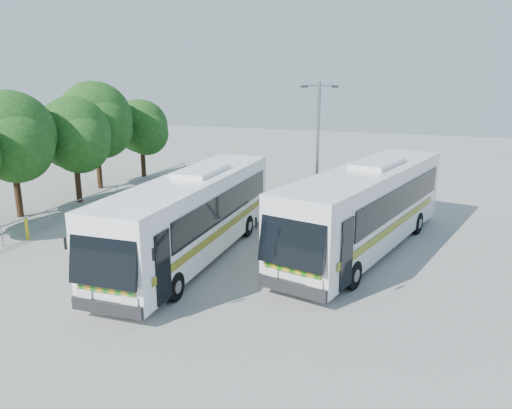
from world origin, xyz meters
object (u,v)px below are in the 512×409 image
at_px(tree_far_b, 12,135).
at_px(tree_far_e, 142,127).
at_px(coach_main, 192,215).
at_px(bollard, 27,229).
at_px(tree_far_c, 75,134).
at_px(tree_far_d, 96,119).
at_px(coach_adjacent, 366,207).
at_px(lamppost, 318,150).

distance_m(tree_far_b, tree_far_e, 12.13).
xyz_separation_m(tree_far_e, coach_main, (11.63, -14.63, -1.93)).
distance_m(tree_far_b, bollard, 6.04).
xyz_separation_m(tree_far_c, tree_far_d, (-1.19, 3.70, 0.56)).
relative_size(tree_far_c, bollard, 6.32).
relative_size(tree_far_d, coach_adjacent, 0.54).
distance_m(tree_far_c, coach_main, 13.05).
distance_m(lamppost, bollard, 14.70).
distance_m(tree_far_e, coach_main, 18.79).
distance_m(tree_far_d, coach_adjacent, 20.44).
bearing_deg(coach_adjacent, bollard, -151.59).
xyz_separation_m(coach_adjacent, bollard, (-15.54, -4.00, -1.53)).
bearing_deg(coach_main, lamppost, 55.33).
distance_m(tree_far_c, tree_far_d, 3.93).
relative_size(tree_far_c, coach_main, 0.50).
xyz_separation_m(tree_far_b, lamppost, (15.99, 3.52, -0.48)).
bearing_deg(bollard, lamppost, 27.24).
xyz_separation_m(coach_main, bollard, (-8.70, -0.47, -1.44)).
relative_size(tree_far_c, tree_far_d, 0.88).
xyz_separation_m(tree_far_d, coach_adjacent, (19.15, -6.61, -2.77)).
height_order(tree_far_c, tree_far_e, tree_far_c).
height_order(tree_far_c, bollard, tree_far_c).
distance_m(coach_main, lamppost, 7.55).
height_order(tree_far_e, coach_adjacent, tree_far_e).
bearing_deg(tree_far_e, bollard, -79.03).
xyz_separation_m(tree_far_b, coach_adjacent, (18.85, 0.99, -2.52)).
height_order(coach_adjacent, bollard, coach_adjacent).
relative_size(tree_far_b, tree_far_d, 0.95).
bearing_deg(tree_far_b, bollard, -42.18).
height_order(tree_far_e, lamppost, lamppost).
height_order(coach_main, lamppost, lamppost).
bearing_deg(tree_far_d, tree_far_c, -72.17).
xyz_separation_m(tree_far_e, coach_adjacent, (18.46, -11.11, -1.84)).
relative_size(tree_far_b, coach_adjacent, 0.51).
distance_m(tree_far_c, lamppost, 15.11).
height_order(tree_far_b, tree_far_c, tree_far_b).
bearing_deg(tree_far_c, tree_far_d, 107.83).
bearing_deg(tree_far_d, coach_main, -39.45).
bearing_deg(tree_far_b, coach_adjacent, 3.02).
relative_size(tree_far_b, coach_main, 0.54).
relative_size(tree_far_e, lamppost, 0.80).
bearing_deg(tree_far_c, bollard, -70.67).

